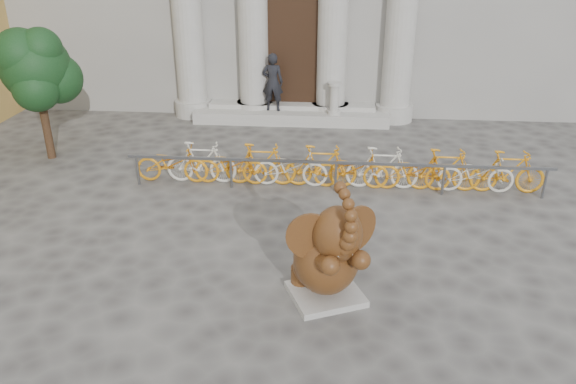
# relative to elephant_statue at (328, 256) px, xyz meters

# --- Properties ---
(ground) EXTENTS (80.00, 80.00, 0.00)m
(ground) POSITION_rel_elephant_statue_xyz_m (-1.30, -0.05, -0.79)
(ground) COLOR #474442
(ground) RESTS_ON ground
(entrance_steps) EXTENTS (6.00, 1.20, 0.36)m
(entrance_steps) POSITION_rel_elephant_statue_xyz_m (-1.30, 9.35, -0.61)
(entrance_steps) COLOR #A8A59E
(entrance_steps) RESTS_ON ground
(elephant_statue) EXTENTS (1.48, 1.73, 2.18)m
(elephant_statue) POSITION_rel_elephant_statue_xyz_m (0.00, 0.00, 0.00)
(elephant_statue) COLOR #A8A59E
(elephant_statue) RESTS_ON ground
(bike_rack) EXTENTS (9.57, 0.53, 1.00)m
(bike_rack) POSITION_rel_elephant_statue_xyz_m (0.09, 4.43, -0.29)
(bike_rack) COLOR slate
(bike_rack) RESTS_ON ground
(tree) EXTENTS (1.93, 1.76, 3.36)m
(tree) POSITION_rel_elephant_statue_xyz_m (-7.29, 5.65, 1.55)
(tree) COLOR #332114
(tree) RESTS_ON ground
(pedestrian) EXTENTS (0.67, 0.46, 1.76)m
(pedestrian) POSITION_rel_elephant_statue_xyz_m (-1.87, 9.30, 0.45)
(pedestrian) COLOR black
(pedestrian) RESTS_ON entrance_steps
(balustrade_post) EXTENTS (0.40, 0.40, 0.97)m
(balustrade_post) POSITION_rel_elephant_statue_xyz_m (0.01, 9.05, 0.02)
(balustrade_post) COLOR #A8A59E
(balustrade_post) RESTS_ON entrance_steps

